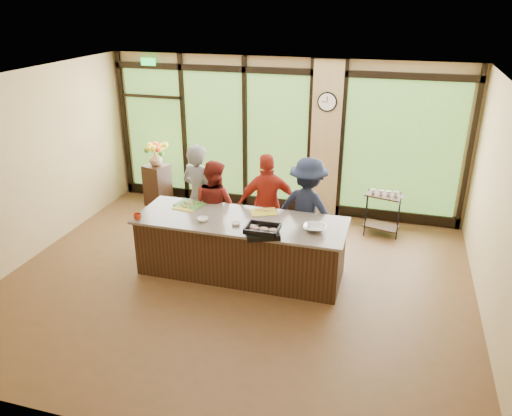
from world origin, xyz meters
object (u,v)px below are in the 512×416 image
Objects in this scene: flower_stand at (158,185)px; bar_cart at (383,208)px; island_base at (241,248)px; cook_right at (308,209)px; cook_left at (199,197)px; roasting_pan at (262,233)px.

bar_cart is (4.53, -0.14, 0.08)m from flower_stand.
cook_right is at bearing 42.10° from island_base.
bar_cart is at bearing -137.80° from cook_left.
roasting_pan is at bearing -108.75° from bar_cart.
bar_cart is at bearing 35.47° from roasting_pan.
cook_right reaches higher than flower_stand.
cook_right is at bearing -6.62° from flower_stand.
flower_stand is 1.01× the size of bar_cart.
flower_stand is at bearing -25.03° from cook_left.
cook_left is 3.92× the size of roasting_pan.
island_base is 6.67× the size of roasting_pan.
roasting_pan reaches higher than bar_cart.
cook_left is at bearing -27.92° from flower_stand.
cook_left is at bearing 143.29° from island_base.
cook_right is 3.70× the size of roasting_pan.
cook_right is 2.00× the size of flower_stand.
flower_stand is 4.53m from bar_cart.
cook_left is 2.14× the size of bar_cart.
cook_left is at bearing -142.71° from bar_cart.
cook_right reaches higher than roasting_pan.
cook_right is (1.84, 0.08, -0.05)m from cook_left.
bar_cart is (2.03, 2.03, 0.07)m from island_base.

